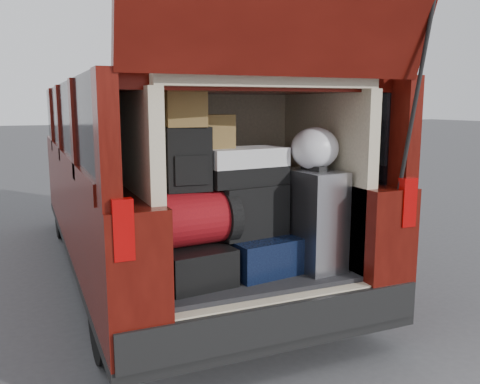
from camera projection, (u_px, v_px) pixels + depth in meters
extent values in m
plane|color=#3A3A3D|center=(256.00, 361.00, 3.23)|extent=(80.00, 80.00, 0.00)
cylinder|color=black|center=(112.00, 311.00, 3.21)|extent=(0.24, 0.64, 0.64)
cylinder|color=black|center=(331.00, 276.00, 3.86)|extent=(0.24, 0.64, 0.64)
cylinder|color=black|center=(66.00, 211.00, 6.20)|extent=(0.24, 0.64, 0.64)
cylinder|color=black|center=(194.00, 201.00, 6.84)|extent=(0.24, 0.64, 0.64)
cube|color=black|center=(167.00, 241.00, 5.06)|extent=(1.90, 4.85, 0.08)
cube|color=#410B06|center=(83.00, 204.00, 4.68)|extent=(0.33, 4.85, 0.80)
cube|color=#410B06|center=(239.00, 193.00, 5.29)|extent=(0.33, 4.85, 0.80)
cube|color=#410B06|center=(163.00, 91.00, 4.81)|extent=(1.82, 4.46, 0.10)
cube|color=black|center=(69.00, 124.00, 4.42)|extent=(0.12, 4.25, 0.68)
cube|color=black|center=(252.00, 121.00, 5.11)|extent=(0.12, 4.25, 0.68)
cube|color=black|center=(277.00, 319.00, 2.90)|extent=(1.86, 0.16, 0.22)
cube|color=#990505|center=(123.00, 230.00, 2.42)|extent=(0.10, 0.06, 0.30)
cube|color=#990505|center=(407.00, 202.00, 3.09)|extent=(0.10, 0.06, 0.30)
cube|color=black|center=(238.00, 270.00, 3.39)|extent=(1.24, 1.05, 0.06)
cube|color=beige|center=(137.00, 186.00, 3.02)|extent=(0.08, 1.05, 1.15)
cube|color=beige|center=(325.00, 174.00, 3.54)|extent=(0.08, 1.05, 1.15)
cube|color=beige|center=(209.00, 170.00, 3.79)|extent=(1.34, 0.06, 1.15)
cube|color=beige|center=(238.00, 85.00, 3.18)|extent=(1.34, 1.05, 0.06)
cylinder|color=black|center=(419.00, 97.00, 2.91)|extent=(0.02, 0.90, 0.76)
cube|color=black|center=(238.00, 304.00, 3.43)|extent=(1.24, 1.05, 0.55)
cube|color=black|center=(188.00, 261.00, 3.10)|extent=(0.47, 0.60, 0.22)
cube|color=black|center=(253.00, 252.00, 3.29)|extent=(0.50, 0.58, 0.23)
cube|color=silver|center=(312.00, 219.00, 3.30)|extent=(0.31, 0.46, 0.64)
cube|color=maroon|center=(193.00, 218.00, 3.04)|extent=(0.53, 0.37, 0.32)
cube|color=black|center=(249.00, 210.00, 3.25)|extent=(0.49, 0.34, 0.33)
cube|color=black|center=(187.00, 159.00, 3.00)|extent=(0.28, 0.18, 0.38)
cube|color=silver|center=(244.00, 166.00, 3.21)|extent=(0.55, 0.33, 0.23)
cube|color=olive|center=(185.00, 109.00, 2.95)|extent=(0.25, 0.21, 0.21)
cube|color=olive|center=(215.00, 131.00, 3.14)|extent=(0.22, 0.19, 0.21)
ellipsoid|color=white|center=(315.00, 148.00, 3.26)|extent=(0.36, 0.34, 0.27)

